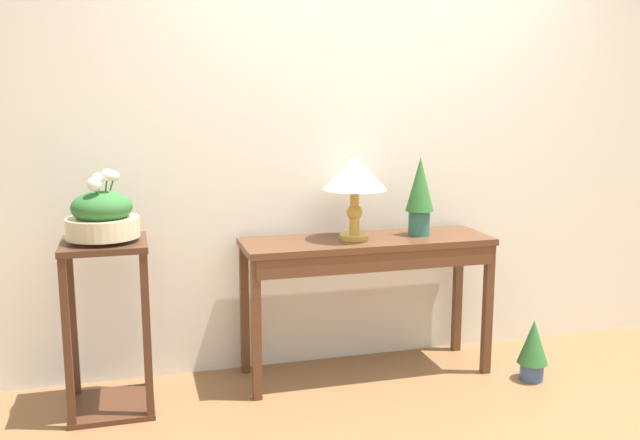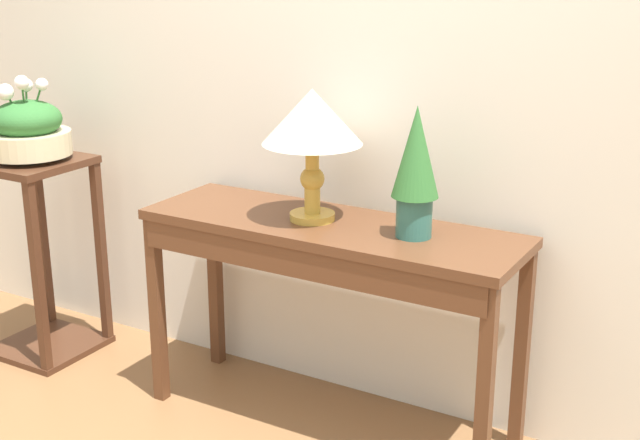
% 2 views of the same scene
% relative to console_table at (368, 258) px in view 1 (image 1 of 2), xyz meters
% --- Properties ---
extents(back_wall_with_art, '(9.00, 0.10, 2.80)m').
position_rel_console_table_xyz_m(back_wall_with_art, '(0.08, 0.33, 0.73)').
color(back_wall_with_art, silver).
rests_on(back_wall_with_art, ground).
extents(console_table, '(1.35, 0.43, 0.77)m').
position_rel_console_table_xyz_m(console_table, '(0.00, 0.00, 0.00)').
color(console_table, '#56331E').
rests_on(console_table, ground).
extents(table_lamp, '(0.34, 0.34, 0.45)m').
position_rel_console_table_xyz_m(table_lamp, '(-0.07, 0.02, 0.44)').
color(table_lamp, gold).
rests_on(table_lamp, console_table).
extents(potted_plant_on_console, '(0.15, 0.15, 0.43)m').
position_rel_console_table_xyz_m(potted_plant_on_console, '(0.31, 0.03, 0.34)').
color(potted_plant_on_console, '#2D665B').
rests_on(potted_plant_on_console, console_table).
extents(pedestal_stand_left, '(0.40, 0.40, 0.85)m').
position_rel_console_table_xyz_m(pedestal_stand_left, '(-1.35, -0.07, -0.24)').
color(pedestal_stand_left, '#472819').
rests_on(pedestal_stand_left, ground).
extents(planter_bowl_wide, '(0.34, 0.34, 0.35)m').
position_rel_console_table_xyz_m(planter_bowl_wide, '(-1.35, -0.07, 0.30)').
color(planter_bowl_wide, beige).
rests_on(planter_bowl_wide, pedestal_stand_left).
extents(potted_plant_floor, '(0.16, 0.16, 0.34)m').
position_rel_console_table_xyz_m(potted_plant_floor, '(0.84, -0.32, -0.48)').
color(potted_plant_floor, '#3D5684').
rests_on(potted_plant_floor, ground).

